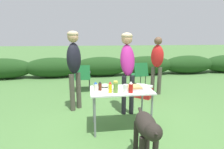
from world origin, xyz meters
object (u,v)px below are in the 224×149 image
bbq_sauce_bottle (100,86)px  ketchup_bottle (131,87)px  mixing_bowl (105,85)px  cooler_box (143,91)px  standing_person_in_red_jacket (157,60)px  folding_table (121,94)px  mustard_bottle (110,87)px  standing_person_with_beanie (74,61)px  food_tray (133,87)px  mayo_bottle (96,87)px  standing_person_in_gray_fleece (127,61)px  plate_stack (114,88)px  paper_cup_stack (126,89)px  relish_jar (116,87)px  camp_chair_green_behind_table (139,73)px  dog (147,130)px  camp_chair_near_hedge (83,76)px

bbq_sauce_bottle → ketchup_bottle: bearing=-22.3°
mixing_bowl → cooler_box: 1.92m
mixing_bowl → cooler_box: (1.19, 1.37, -0.60)m
standing_person_in_red_jacket → mixing_bowl: bearing=-98.0°
folding_table → mustard_bottle: 0.32m
bbq_sauce_bottle → cooler_box: 2.13m
standing_person_with_beanie → cooler_box: bearing=-27.3°
food_tray → standing_person_in_red_jacket: standing_person_in_red_jacket is taller
mixing_bowl → standing_person_in_red_jacket: 2.34m
mayo_bottle → standing_person_in_gray_fleece: 1.10m
bbq_sauce_bottle → standing_person_in_gray_fleece: 1.01m
mustard_bottle → plate_stack: bearing=63.8°
paper_cup_stack → standing_person_with_beanie: (-0.93, 1.16, 0.33)m
cooler_box → relish_jar: bearing=97.9°
ketchup_bottle → cooler_box: 2.05m
paper_cup_stack → cooler_box: bearing=63.4°
mayo_bottle → standing_person_in_gray_fleece: (0.72, 0.77, 0.33)m
mayo_bottle → standing_person_in_gray_fleece: size_ratio=0.10×
cooler_box → bbq_sauce_bottle: bearing=89.3°
cooler_box → food_tray: bearing=104.8°
paper_cup_stack → standing_person_in_gray_fleece: (0.22, 0.89, 0.34)m
mustard_bottle → camp_chair_green_behind_table: (1.33, 2.78, -0.37)m
standing_person_in_gray_fleece → camp_chair_green_behind_table: 2.21m
mustard_bottle → cooler_box: bearing=56.6°
camp_chair_green_behind_table → mustard_bottle: bearing=-121.9°
plate_stack → mayo_bottle: 0.36m
standing_person_in_gray_fleece → ketchup_bottle: bearing=-95.1°
paper_cup_stack → standing_person_in_red_jacket: bearing=56.0°
plate_stack → mustard_bottle: size_ratio=1.13×
bbq_sauce_bottle → plate_stack: bearing=7.2°
standing_person_in_gray_fleece → dog: bearing=-91.0°
standing_person_in_red_jacket → dog: standing_person_in_red_jacket is taller
food_tray → bbq_sauce_bottle: (-0.60, -0.01, 0.05)m
standing_person_in_gray_fleece → camp_chair_near_hedge: 2.09m
bbq_sauce_bottle → standing_person_with_beanie: bearing=117.6°
folding_table → ketchup_bottle: bearing=-58.1°
ketchup_bottle → standing_person_with_beanie: standing_person_with_beanie is taller
food_tray → bbq_sauce_bottle: bearing=-178.8°
relish_jar → standing_person_in_red_jacket: bearing=52.5°
paper_cup_stack → camp_chair_near_hedge: bearing=107.2°
camp_chair_near_hedge → cooler_box: (1.68, -0.83, -0.30)m
camp_chair_green_behind_table → relish_jar: bearing=-120.3°
plate_stack → bbq_sauce_bottle: 0.27m
mixing_bowl → cooler_box: size_ratio=0.32×
standing_person_in_gray_fleece → camp_chair_green_behind_table: (0.85, 1.92, -0.69)m
food_tray → bbq_sauce_bottle: 0.60m
bbq_sauce_bottle → cooler_box: bbq_sauce_bottle is taller
food_tray → relish_jar: relish_jar is taller
standing_person_in_gray_fleece → camp_chair_green_behind_table: bearing=69.6°
relish_jar → cooler_box: size_ratio=0.35×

